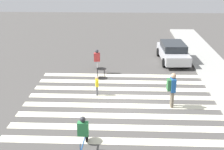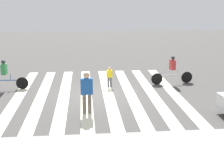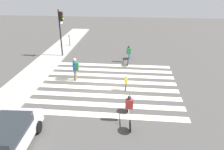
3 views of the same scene
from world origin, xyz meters
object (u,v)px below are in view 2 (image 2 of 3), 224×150
cyclist_far_lane (172,69)px  pedestrian_adult_blue_shirt (87,89)px  pedestrian_adult_yellow_jacket (110,76)px  cyclist_near_curb (4,74)px

cyclist_far_lane → pedestrian_adult_blue_shirt: bearing=34.6°
pedestrian_adult_yellow_jacket → cyclist_far_lane: 3.60m
cyclist_near_curb → cyclist_far_lane: size_ratio=1.00×
pedestrian_adult_yellow_jacket → cyclist_near_curb: 5.60m
pedestrian_adult_blue_shirt → pedestrian_adult_yellow_jacket: (-1.28, -3.86, -0.43)m
pedestrian_adult_blue_shirt → pedestrian_adult_yellow_jacket: size_ratio=1.62×
pedestrian_adult_blue_shirt → cyclist_near_curb: bearing=-45.7°
pedestrian_adult_yellow_jacket → cyclist_near_curb: bearing=166.4°
cyclist_far_lane → cyclist_near_curb: bearing=-4.3°
pedestrian_adult_yellow_jacket → cyclist_near_curb: size_ratio=0.45×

